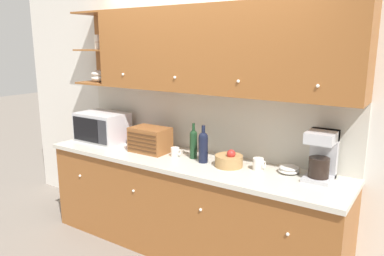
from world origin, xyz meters
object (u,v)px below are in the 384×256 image
at_px(bread_box, 150,140).
at_px(bowl_stack_on_counter, 289,169).
at_px(coffee_maker, 321,154).
at_px(wine_bottle, 193,143).
at_px(fruit_basket, 229,160).
at_px(microwave, 102,127).
at_px(mug_blue_second, 259,164).
at_px(second_wine_bottle, 203,146).
at_px(storage_canister, 135,138).
at_px(mug, 175,152).

bearing_deg(bread_box, bowl_stack_on_counter, 5.90).
bearing_deg(coffee_maker, wine_bottle, -175.50).
bearing_deg(bowl_stack_on_counter, fruit_basket, -166.38).
bearing_deg(bread_box, microwave, 177.39).
relative_size(microwave, mug_blue_second, 5.12).
relative_size(microwave, second_wine_bottle, 1.56).
distance_m(storage_canister, wine_bottle, 0.77).
bearing_deg(mug_blue_second, wine_bottle, -178.40).
relative_size(storage_canister, coffee_maker, 0.37).
relative_size(mug, fruit_basket, 0.38).
bearing_deg(mug, storage_canister, 170.99).
relative_size(microwave, storage_canister, 3.63).
relative_size(microwave, bread_box, 1.40).
xyz_separation_m(wine_bottle, second_wine_bottle, (0.14, -0.06, 0.01)).
height_order(fruit_basket, coffee_maker, coffee_maker).
relative_size(second_wine_bottle, mug_blue_second, 3.28).
distance_m(wine_bottle, bowl_stack_on_counter, 0.90).
height_order(microwave, bowl_stack_on_counter, microwave).
relative_size(mug_blue_second, bowl_stack_on_counter, 0.60).
height_order(microwave, bread_box, microwave).
distance_m(storage_canister, fruit_basket, 1.16).
distance_m(bread_box, mug_blue_second, 1.13).
height_order(mug, mug_blue_second, mug_blue_second).
bearing_deg(bread_box, fruit_basket, 1.37).
height_order(wine_bottle, mug_blue_second, wine_bottle).
height_order(microwave, second_wine_bottle, second_wine_bottle).
bearing_deg(mug, wine_bottle, 16.70).
relative_size(bread_box, bowl_stack_on_counter, 2.19).
bearing_deg(wine_bottle, mug_blue_second, 1.60).
distance_m(mug, bowl_stack_on_counter, 1.07).
distance_m(bread_box, mug, 0.31).
distance_m(second_wine_bottle, bowl_stack_on_counter, 0.77).
bearing_deg(second_wine_bottle, mug_blue_second, 8.32).
distance_m(bread_box, wine_bottle, 0.48).
relative_size(mug, bowl_stack_on_counter, 0.53).
bearing_deg(mug, coffee_maker, 6.15).
relative_size(bread_box, mug_blue_second, 3.64).
xyz_separation_m(mug_blue_second, bowl_stack_on_counter, (0.24, 0.07, -0.02)).
relative_size(storage_canister, mug_blue_second, 1.41).
bearing_deg(mug, bowl_stack_on_counter, 7.43).
distance_m(mug, wine_bottle, 0.21).
xyz_separation_m(storage_canister, bowl_stack_on_counter, (1.66, 0.04, -0.04)).
xyz_separation_m(mug, coffee_maker, (1.31, 0.14, 0.16)).
bearing_deg(second_wine_bottle, wine_bottle, 158.40).
relative_size(storage_canister, wine_bottle, 0.44).
height_order(fruit_basket, bowl_stack_on_counter, fruit_basket).
bearing_deg(fruit_basket, bread_box, -178.63).
xyz_separation_m(microwave, second_wine_bottle, (1.32, -0.03, -0.00)).
xyz_separation_m(bread_box, bowl_stack_on_counter, (1.37, 0.14, -0.09)).
height_order(wine_bottle, bowl_stack_on_counter, wine_bottle).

